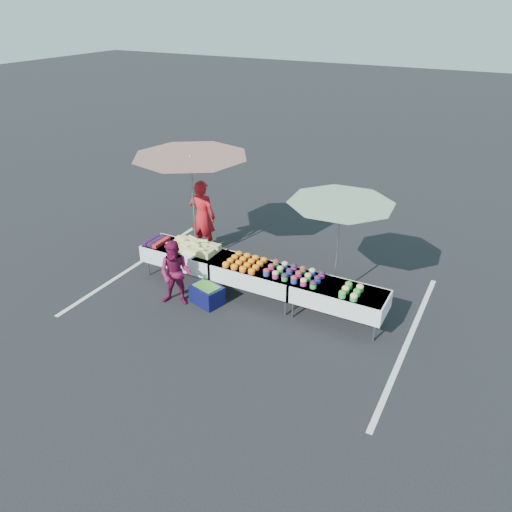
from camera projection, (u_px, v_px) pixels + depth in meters
The scene contains 17 objects.
ground at pixel (256, 298), 10.58m from camera, with size 80.00×80.00×0.00m, color black.
stripe_left at pixel (138, 264), 11.91m from camera, with size 0.10×5.00×0.00m, color silver.
stripe_right at pixel (408, 341), 9.25m from camera, with size 0.10×5.00×0.00m, color silver.
table_left at pixel (184, 255), 11.06m from camera, with size 1.86×0.81×0.75m.
table_center at pixel (256, 274), 10.31m from camera, with size 1.86×0.81×0.75m.
table_right at pixel (339, 296), 9.56m from camera, with size 1.86×0.81×0.75m.
berry_punnets at pixel (156, 241), 11.21m from camera, with size 0.40×0.54×0.08m.
corn_pile at pixel (194, 246), 10.87m from camera, with size 1.16×0.57×0.26m.
plastic_bags at pixel (187, 256), 10.61m from camera, with size 0.30×0.25×0.05m, color white.
carrot_bowls at pixel (245, 262), 10.30m from camera, with size 0.75×0.69×0.11m.
potato_cups at pixel (294, 273), 9.84m from camera, with size 1.14×0.58×0.16m.
bean_baskets at pixel (351, 291), 9.26m from camera, with size 0.36×0.50×0.15m.
vendor at pixel (202, 216), 12.14m from camera, with size 0.67×0.44×1.84m, color red.
customer at pixel (176, 273), 10.08m from camera, with size 0.68×0.53×1.41m, color maroon.
umbrella_left at pixel (191, 166), 10.90m from camera, with size 2.97×2.97×2.63m.
umbrella_right at pixel (340, 211), 9.70m from camera, with size 2.68×2.68×2.17m.
storage_bin at pixel (207, 294), 10.31m from camera, with size 0.73×0.61×0.41m.
Camera 1 is at (4.20, -7.91, 5.70)m, focal length 35.00 mm.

